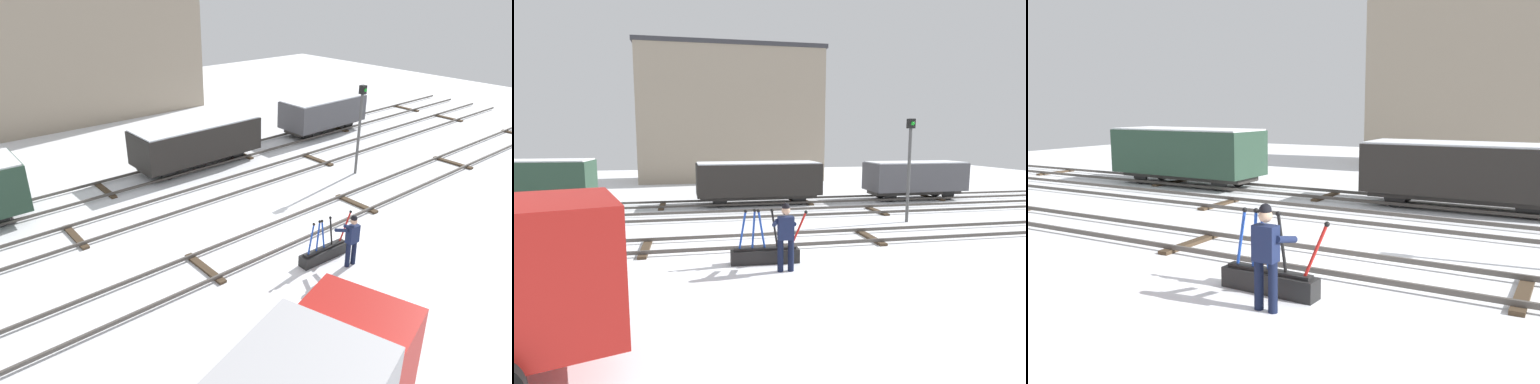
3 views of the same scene
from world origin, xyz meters
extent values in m
plane|color=white|center=(0.00, 0.00, 0.00)|extent=(60.00, 60.00, 0.00)
cube|color=#4C4742|center=(0.00, -0.72, 0.13)|extent=(44.00, 0.07, 0.10)
cube|color=#4C4742|center=(0.00, 0.72, 0.13)|extent=(44.00, 0.07, 0.10)
cube|color=#423323|center=(-3.52, 0.00, 0.04)|extent=(0.24, 1.94, 0.08)
cube|color=#423323|center=(3.52, 0.00, 0.04)|extent=(0.24, 1.94, 0.08)
cube|color=#423323|center=(10.56, 0.00, 0.04)|extent=(0.24, 1.94, 0.08)
cube|color=#4C4742|center=(0.00, 3.65, 0.13)|extent=(44.00, 0.07, 0.10)
cube|color=#4C4742|center=(0.00, 5.09, 0.13)|extent=(44.00, 0.07, 0.10)
cube|color=#423323|center=(-5.87, 4.37, 0.04)|extent=(0.24, 1.94, 0.08)
cube|color=#423323|center=(5.87, 4.37, 0.04)|extent=(0.24, 1.94, 0.08)
cube|color=#423323|center=(17.60, 4.37, 0.04)|extent=(0.24, 1.94, 0.08)
cube|color=#4C4742|center=(0.00, 6.73, 0.13)|extent=(44.00, 0.07, 0.10)
cube|color=#4C4742|center=(0.00, 8.17, 0.13)|extent=(44.00, 0.07, 0.10)
cube|color=#423323|center=(-3.52, 7.45, 0.04)|extent=(0.24, 1.94, 0.08)
cube|color=#423323|center=(3.52, 7.45, 0.04)|extent=(0.24, 1.94, 0.08)
cube|color=#423323|center=(10.56, 7.45, 0.04)|extent=(0.24, 1.94, 0.08)
cube|color=#423323|center=(17.60, 7.45, 0.04)|extent=(0.24, 1.94, 0.08)
cube|color=black|center=(-0.31, -1.87, 0.18)|extent=(1.81, 0.44, 0.36)
cube|color=black|center=(-0.31, -1.87, 0.39)|extent=(1.63, 0.27, 0.06)
cylinder|color=#1E47B7|center=(-0.90, -1.84, 0.88)|extent=(0.23, 0.07, 1.04)
sphere|color=black|center=(-0.81, -1.85, 1.40)|extent=(0.09, 0.09, 0.09)
cylinder|color=#1E47B7|center=(-0.61, -1.86, 0.88)|extent=(0.13, 0.06, 1.05)
sphere|color=black|center=(-0.57, -1.86, 1.41)|extent=(0.09, 0.09, 0.09)
cylinder|color=#1E47B7|center=(-0.39, -1.87, 0.88)|extent=(0.23, 0.07, 1.05)
sphere|color=black|center=(-0.48, -1.86, 1.40)|extent=(0.09, 0.09, 0.09)
cylinder|color=black|center=(-0.05, -1.88, 0.88)|extent=(0.21, 0.07, 1.05)
sphere|color=black|center=(-0.13, -1.88, 1.40)|extent=(0.09, 0.09, 0.09)
cylinder|color=red|center=(0.57, -1.91, 0.84)|extent=(0.47, 0.08, 0.99)
sphere|color=black|center=(0.78, -1.92, 1.33)|extent=(0.09, 0.09, 0.09)
cylinder|color=#111831|center=(-0.06, -2.61, 0.40)|extent=(0.15, 0.15, 0.80)
cylinder|color=#111831|center=(0.20, -2.62, 0.40)|extent=(0.15, 0.15, 0.80)
cube|color=#192347|center=(0.07, -2.62, 1.09)|extent=(0.39, 0.26, 0.57)
sphere|color=tan|center=(0.07, -2.62, 1.52)|extent=(0.22, 0.22, 0.22)
sphere|color=black|center=(0.07, -2.62, 1.61)|extent=(0.20, 0.20, 0.20)
cylinder|color=#192347|center=(-0.13, -2.36, 1.17)|extent=(0.13, 0.54, 0.31)
cylinder|color=#192347|center=(0.29, -2.37, 1.12)|extent=(0.13, 0.55, 0.22)
cube|color=#B21E19|center=(-4.19, -6.13, 1.50)|extent=(2.43, 2.56, 1.90)
cube|color=black|center=(-3.33, -5.87, 1.83)|extent=(0.55, 1.72, 0.76)
cylinder|color=#4C4C4C|center=(6.03, 2.15, 1.80)|extent=(0.12, 0.12, 3.60)
cube|color=black|center=(6.03, 2.15, 3.78)|extent=(0.24, 0.24, 0.36)
sphere|color=green|center=(6.03, 2.02, 3.78)|extent=(0.14, 0.14, 0.14)
cube|color=gray|center=(0.97, 19.51, 4.79)|extent=(13.33, 5.36, 9.58)
cube|color=#2D2B28|center=(1.06, 7.45, 0.40)|extent=(5.66, 1.37, 0.20)
cube|color=black|center=(1.06, 7.45, 1.25)|extent=(5.97, 2.24, 1.50)
cube|color=silver|center=(1.06, 7.45, 2.03)|extent=(5.85, 2.15, 0.06)
cylinder|color=black|center=(-0.86, 6.83, 0.35)|extent=(0.70, 0.11, 0.70)
cylinder|color=black|center=(-0.87, 8.02, 0.35)|extent=(0.70, 0.11, 0.70)
cylinder|color=black|center=(3.00, 6.88, 0.35)|extent=(0.70, 0.11, 0.70)
cylinder|color=black|center=(2.98, 8.07, 0.35)|extent=(0.70, 0.11, 0.70)
cube|color=#2D2B28|center=(9.45, 7.45, 0.40)|extent=(4.78, 1.25, 0.20)
cube|color=#4C4C51|center=(9.45, 7.45, 1.21)|extent=(5.04, 2.07, 1.42)
cube|color=silver|center=(9.45, 7.45, 1.95)|extent=(4.94, 1.98, 0.06)
cylinder|color=black|center=(7.82, 6.89, 0.35)|extent=(0.70, 0.10, 0.70)
cylinder|color=black|center=(7.82, 8.02, 0.35)|extent=(0.70, 0.10, 0.70)
cylinder|color=black|center=(11.09, 6.88, 0.35)|extent=(0.70, 0.10, 0.70)
cylinder|color=black|center=(11.09, 8.01, 0.35)|extent=(0.70, 0.10, 0.70)
camera|label=1|loc=(-9.93, -10.28, 8.05)|focal=33.07mm
camera|label=2|loc=(-2.18, -12.00, 3.29)|focal=28.48mm
camera|label=3|loc=(4.21, -9.49, 3.17)|focal=37.83mm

